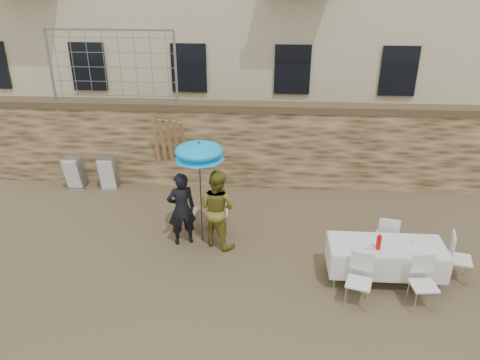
# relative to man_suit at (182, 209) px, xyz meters

# --- Properties ---
(ground) EXTENTS (80.00, 80.00, 0.00)m
(ground) POSITION_rel_man_suit_xyz_m (0.81, -1.94, -0.81)
(ground) COLOR brown
(ground) RESTS_ON ground
(stone_wall) EXTENTS (13.00, 0.50, 2.20)m
(stone_wall) POSITION_rel_man_suit_xyz_m (0.81, 3.06, 0.29)
(stone_wall) COLOR olive
(stone_wall) RESTS_ON ground
(chain_link_fence) EXTENTS (3.20, 0.06, 1.80)m
(chain_link_fence) POSITION_rel_man_suit_xyz_m (-2.19, 3.06, 2.29)
(chain_link_fence) COLOR gray
(chain_link_fence) RESTS_ON stone_wall
(man_suit) EXTENTS (0.70, 0.59, 1.63)m
(man_suit) POSITION_rel_man_suit_xyz_m (0.00, 0.00, 0.00)
(man_suit) COLOR black
(man_suit) RESTS_ON ground
(woman_dress) EXTENTS (1.04, 0.97, 1.71)m
(woman_dress) POSITION_rel_man_suit_xyz_m (0.75, 0.00, 0.04)
(woman_dress) COLOR #AC9E34
(woman_dress) RESTS_ON ground
(umbrella) EXTENTS (1.02, 1.02, 2.13)m
(umbrella) POSITION_rel_man_suit_xyz_m (0.40, 0.10, 1.20)
(umbrella) COLOR #3F3F44
(umbrella) RESTS_ON ground
(couple_chair_left) EXTENTS (0.51, 0.51, 0.96)m
(couple_chair_left) POSITION_rel_man_suit_xyz_m (0.00, 0.55, -0.33)
(couple_chair_left) COLOR white
(couple_chair_left) RESTS_ON ground
(couple_chair_right) EXTENTS (0.50, 0.50, 0.96)m
(couple_chair_right) POSITION_rel_man_suit_xyz_m (0.70, 0.55, -0.33)
(couple_chair_right) COLOR white
(couple_chair_right) RESTS_ON ground
(banquet_table) EXTENTS (2.10, 0.85, 0.78)m
(banquet_table) POSITION_rel_man_suit_xyz_m (4.01, -1.02, -0.08)
(banquet_table) COLOR white
(banquet_table) RESTS_ON ground
(soda_bottle) EXTENTS (0.09, 0.09, 0.26)m
(soda_bottle) POSITION_rel_man_suit_xyz_m (3.81, -1.17, 0.09)
(soda_bottle) COLOR red
(soda_bottle) RESTS_ON banquet_table
(table_chair_front_left) EXTENTS (0.60, 0.60, 0.96)m
(table_chair_front_left) POSITION_rel_man_suit_xyz_m (3.41, -1.77, -0.33)
(table_chair_front_left) COLOR white
(table_chair_front_left) RESTS_ON ground
(table_chair_front_right) EXTENTS (0.53, 0.53, 0.96)m
(table_chair_front_right) POSITION_rel_man_suit_xyz_m (4.51, -1.77, -0.33)
(table_chair_front_right) COLOR white
(table_chair_front_right) RESTS_ON ground
(table_chair_back) EXTENTS (0.56, 0.56, 0.96)m
(table_chair_back) POSITION_rel_man_suit_xyz_m (4.21, -0.22, -0.33)
(table_chair_back) COLOR white
(table_chair_back) RESTS_ON ground
(table_chair_side) EXTENTS (0.58, 0.58, 0.96)m
(table_chair_side) POSITION_rel_man_suit_xyz_m (5.41, -0.92, -0.33)
(table_chair_side) COLOR white
(table_chair_side) RESTS_ON ground
(chair_stack_left) EXTENTS (0.46, 0.55, 0.92)m
(chair_stack_left) POSITION_rel_man_suit_xyz_m (-3.33, 2.65, -0.35)
(chair_stack_left) COLOR white
(chair_stack_left) RESTS_ON ground
(chair_stack_right) EXTENTS (0.46, 0.47, 0.92)m
(chair_stack_right) POSITION_rel_man_suit_xyz_m (-2.43, 2.65, -0.35)
(chair_stack_right) COLOR white
(chair_stack_right) RESTS_ON ground
(wood_planks) EXTENTS (0.70, 0.20, 2.00)m
(wood_planks) POSITION_rel_man_suit_xyz_m (-0.83, 2.72, 0.19)
(wood_planks) COLOR #A37749
(wood_planks) RESTS_ON ground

